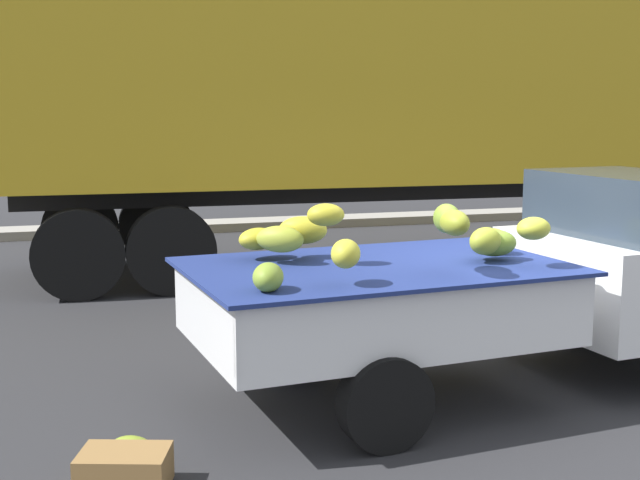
{
  "coord_description": "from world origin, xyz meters",
  "views": [
    {
      "loc": [
        -3.47,
        -5.69,
        2.22
      ],
      "look_at": [
        -1.54,
        0.75,
        1.18
      ],
      "focal_mm": 47.16,
      "sensor_mm": 36.0,
      "label": 1
    }
  ],
  "objects": [
    {
      "name": "pickup_truck",
      "position": [
        0.6,
        0.24,
        0.88
      ],
      "size": [
        5.04,
        2.2,
        1.7
      ],
      "rotation": [
        0.0,
        0.0,
        0.1
      ],
      "color": "white",
      "rests_on": "ground"
    },
    {
      "name": "ground",
      "position": [
        0.0,
        0.0,
        0.0
      ],
      "size": [
        220.0,
        220.0,
        0.0
      ],
      "primitive_type": "plane",
      "color": "#28282B"
    },
    {
      "name": "produce_crate",
      "position": [
        -3.23,
        -0.87,
        0.12
      ],
      "size": [
        0.61,
        0.5,
        0.23
      ],
      "primitive_type": "cube",
      "rotation": [
        0.0,
        0.0,
        -0.31
      ],
      "color": "olive",
      "rests_on": "ground"
    },
    {
      "name": "semi_trailer",
      "position": [
        1.23,
        5.52,
        2.54
      ],
      "size": [
        12.06,
        2.88,
        3.95
      ],
      "rotation": [
        0.0,
        0.0,
        -0.02
      ],
      "color": "gold",
      "rests_on": "ground"
    },
    {
      "name": "curb_strip",
      "position": [
        0.0,
        9.78,
        0.08
      ],
      "size": [
        80.0,
        0.8,
        0.16
      ],
      "primitive_type": "cube",
      "color": "gray",
      "rests_on": "ground"
    },
    {
      "name": "fallen_banana_bunch_near_tailgate",
      "position": [
        -3.16,
        -0.52,
        0.09
      ],
      "size": [
        0.39,
        0.38,
        0.17
      ],
      "primitive_type": "ellipsoid",
      "rotation": [
        0.0,
        0.0,
        2.38
      ],
      "color": "olive",
      "rests_on": "ground"
    }
  ]
}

